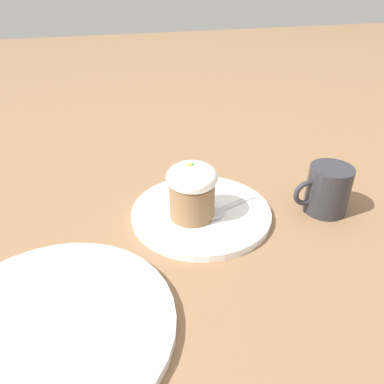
{
  "coord_description": "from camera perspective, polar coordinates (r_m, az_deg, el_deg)",
  "views": [
    {
      "loc": [
        0.16,
        0.51,
        0.38
      ],
      "look_at": [
        0.02,
        0.01,
        0.06
      ],
      "focal_mm": 35.0,
      "sensor_mm": 36.0,
      "label": 1
    }
  ],
  "objects": [
    {
      "name": "side_plate",
      "position": [
        0.5,
        -20.68,
        -18.81
      ],
      "size": [
        0.3,
        0.3,
        0.01
      ],
      "color": "white",
      "rests_on": "ground_plane"
    },
    {
      "name": "coffee_cup",
      "position": [
        0.69,
        19.89,
        0.34
      ],
      "size": [
        0.1,
        0.07,
        0.09
      ],
      "color": "#2D2D33",
      "rests_on": "ground_plane"
    },
    {
      "name": "carrot_cake",
      "position": [
        0.61,
        -0.0,
        0.42
      ],
      "size": [
        0.08,
        0.08,
        0.1
      ],
      "color": "olive",
      "rests_on": "dessert_plate"
    },
    {
      "name": "ground_plane",
      "position": [
        0.66,
        1.4,
        -3.64
      ],
      "size": [
        4.0,
        4.0,
        0.0
      ],
      "primitive_type": "plane",
      "color": "#846042"
    },
    {
      "name": "dessert_plate",
      "position": [
        0.65,
        1.41,
        -3.19
      ],
      "size": [
        0.24,
        0.24,
        0.01
      ],
      "color": "white",
      "rests_on": "ground_plane"
    },
    {
      "name": "spoon",
      "position": [
        0.64,
        4.09,
        -2.94
      ],
      "size": [
        0.12,
        0.06,
        0.01
      ],
      "color": "silver",
      "rests_on": "dessert_plate"
    }
  ]
}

